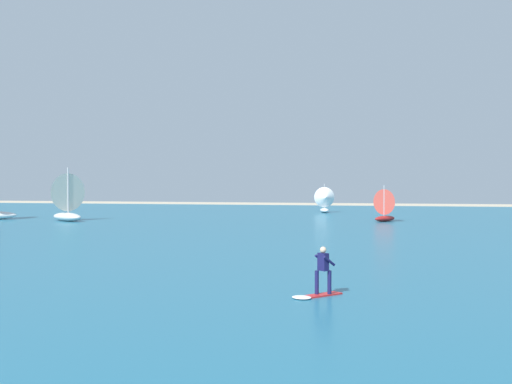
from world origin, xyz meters
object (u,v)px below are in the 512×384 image
at_px(sailboat_trailing, 64,196).
at_px(sailboat_leading, 325,200).
at_px(kitesurfer, 319,278).
at_px(sailboat_mid_left, 387,205).

height_order(sailboat_trailing, sailboat_leading, sailboat_trailing).
bearing_deg(kitesurfer, sailboat_leading, 94.98).
relative_size(sailboat_mid_left, sailboat_leading, 0.99).
bearing_deg(sailboat_trailing, sailboat_mid_left, 10.45).
height_order(sailboat_mid_left, sailboat_leading, sailboat_leading).
relative_size(kitesurfer, sailboat_leading, 0.51).
height_order(sailboat_mid_left, sailboat_trailing, sailboat_trailing).
height_order(kitesurfer, sailboat_mid_left, sailboat_mid_left).
relative_size(kitesurfer, sailboat_trailing, 0.35).
distance_m(sailboat_mid_left, sailboat_leading, 16.38).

